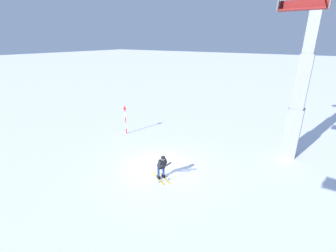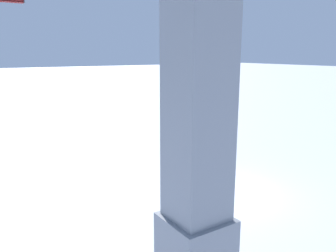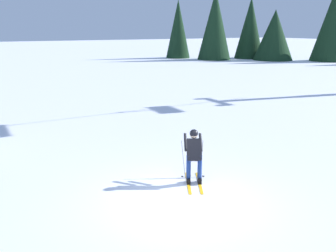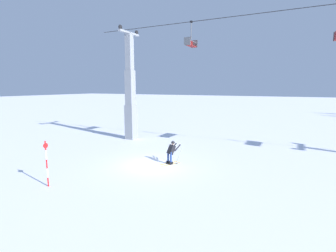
# 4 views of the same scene
# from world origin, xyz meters

# --- Properties ---
(ground_plane) EXTENTS (260.00, 260.00, 0.00)m
(ground_plane) POSITION_xyz_m (0.00, 0.00, 0.00)
(ground_plane) COLOR white
(skier_carving_main) EXTENTS (1.24, 1.65, 1.71)m
(skier_carving_main) POSITION_xyz_m (0.96, 0.89, 0.92)
(skier_carving_main) COLOR yellow
(skier_carving_main) RESTS_ON ground_plane
(lift_tower_near) EXTENTS (0.92, 3.05, 10.75)m
(lift_tower_near) POSITION_xyz_m (-6.34, 6.49, 4.42)
(lift_tower_near) COLOR gray
(lift_tower_near) RESTS_ON ground_plane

